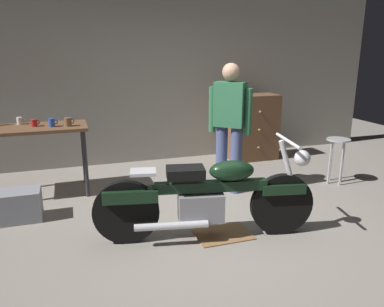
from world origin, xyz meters
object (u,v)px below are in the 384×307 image
object	(u,v)px
shop_stool	(338,149)
mug_blue_enamel	(52,122)
person_standing	(230,123)
storage_bin	(20,205)
mug_brown_stoneware	(68,122)
wooden_dresser	(253,127)
mug_white_ceramic	(20,121)
motorcycle	(208,196)
mug_red_diner	(34,123)

from	to	relation	value
shop_stool	mug_blue_enamel	size ratio (longest dim) A/B	5.77
person_standing	mug_blue_enamel	bearing A→B (deg)	27.72
storage_bin	mug_brown_stoneware	xyz separation A→B (m)	(0.57, 0.64, 0.78)
storage_bin	mug_blue_enamel	world-z (taller)	mug_blue_enamel
wooden_dresser	mug_white_ceramic	bearing A→B (deg)	-172.95
motorcycle	person_standing	bearing A→B (deg)	68.78
wooden_dresser	mug_white_ceramic	distance (m)	3.60
motorcycle	shop_stool	bearing A→B (deg)	33.80
wooden_dresser	shop_stool	bearing A→B (deg)	-69.67
storage_bin	motorcycle	bearing A→B (deg)	-29.64
storage_bin	person_standing	bearing A→B (deg)	2.31
mug_blue_enamel	mug_white_ceramic	bearing A→B (deg)	143.63
wooden_dresser	mug_brown_stoneware	bearing A→B (deg)	-165.65
person_standing	wooden_dresser	distance (m)	1.69
motorcycle	shop_stool	size ratio (longest dim) A/B	3.38
wooden_dresser	mug_red_diner	size ratio (longest dim) A/B	10.17
wooden_dresser	mug_brown_stoneware	distance (m)	3.09
wooden_dresser	storage_bin	xyz separation A→B (m)	(-3.54, -1.40, -0.38)
person_standing	storage_bin	world-z (taller)	person_standing
motorcycle	person_standing	distance (m)	1.42
mug_blue_enamel	mug_brown_stoneware	distance (m)	0.19
storage_bin	shop_stool	bearing A→B (deg)	-1.10
mug_white_ceramic	wooden_dresser	bearing A→B (deg)	7.05
shop_stool	mug_brown_stoneware	distance (m)	3.62
shop_stool	storage_bin	bearing A→B (deg)	178.90
storage_bin	mug_red_diner	distance (m)	1.10
motorcycle	storage_bin	distance (m)	2.11
motorcycle	mug_white_ceramic	world-z (taller)	motorcycle
person_standing	mug_white_ceramic	world-z (taller)	person_standing
motorcycle	mug_brown_stoneware	distance (m)	2.14
person_standing	shop_stool	distance (m)	1.63
shop_stool	person_standing	bearing A→B (deg)	173.39
mug_white_ceramic	mug_blue_enamel	world-z (taller)	mug_blue_enamel
storage_bin	mug_red_diner	bearing A→B (deg)	77.33
mug_brown_stoneware	mug_white_ceramic	bearing A→B (deg)	151.35
shop_stool	wooden_dresser	xyz separation A→B (m)	(-0.55, 1.48, 0.05)
person_standing	storage_bin	bearing A→B (deg)	44.86
wooden_dresser	mug_brown_stoneware	size ratio (longest dim) A/B	8.80
storage_bin	mug_red_diner	world-z (taller)	mug_red_diner
storage_bin	mug_white_ceramic	world-z (taller)	mug_white_ceramic
mug_white_ceramic	mug_brown_stoneware	xyz separation A→B (m)	(0.59, -0.32, 0.01)
wooden_dresser	mug_red_diner	distance (m)	3.45
storage_bin	mug_blue_enamel	xyz separation A→B (m)	(0.38, 0.67, 0.78)
mug_brown_stoneware	mug_red_diner	bearing A→B (deg)	163.41
person_standing	mug_blue_enamel	xyz separation A→B (m)	(-2.15, 0.57, 0.03)
storage_bin	mug_brown_stoneware	distance (m)	1.16
mug_white_ceramic	shop_stool	bearing A→B (deg)	-14.23
shop_stool	wooden_dresser	distance (m)	1.58
mug_white_ceramic	mug_red_diner	size ratio (longest dim) A/B	0.95
motorcycle	mug_blue_enamel	size ratio (longest dim) A/B	19.49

